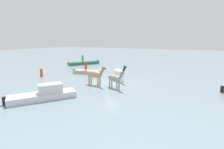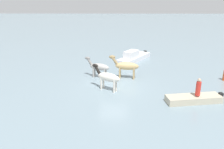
{
  "view_description": "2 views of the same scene",
  "coord_description": "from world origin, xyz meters",
  "px_view_note": "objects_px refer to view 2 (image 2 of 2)",
  "views": [
    {
      "loc": [
        16.54,
        8.82,
        4.64
      ],
      "look_at": [
        0.27,
        0.21,
        0.97
      ],
      "focal_mm": 28.33,
      "sensor_mm": 36.0,
      "label": 1
    },
    {
      "loc": [
        -17.34,
        -0.14,
        7.01
      ],
      "look_at": [
        -0.01,
        0.13,
        0.93
      ],
      "focal_mm": 37.16,
      "sensor_mm": 36.0,
      "label": 2
    }
  ],
  "objects_px": {
    "horse_gray_outer": "(108,77)",
    "boat_motor_center": "(194,100)",
    "person_watcher_seated": "(198,88)",
    "horse_rear_stallion": "(126,66)",
    "horse_dun_straggler": "(99,67)",
    "boat_dinghy_port": "(133,58)"
  },
  "relations": [
    {
      "from": "horse_gray_outer",
      "to": "person_watcher_seated",
      "type": "distance_m",
      "value": 6.45
    },
    {
      "from": "boat_motor_center",
      "to": "horse_gray_outer",
      "type": "bearing_deg",
      "value": -27.18
    },
    {
      "from": "horse_dun_straggler",
      "to": "boat_motor_center",
      "type": "distance_m",
      "value": 8.36
    },
    {
      "from": "horse_gray_outer",
      "to": "person_watcher_seated",
      "type": "xyz_separation_m",
      "value": [
        -2.08,
        -6.1,
        0.06
      ]
    },
    {
      "from": "horse_dun_straggler",
      "to": "person_watcher_seated",
      "type": "height_order",
      "value": "horse_dun_straggler"
    },
    {
      "from": "horse_rear_stallion",
      "to": "horse_dun_straggler",
      "type": "relative_size",
      "value": 1.16
    },
    {
      "from": "horse_rear_stallion",
      "to": "horse_dun_straggler",
      "type": "bearing_deg",
      "value": 5.43
    },
    {
      "from": "boat_motor_center",
      "to": "boat_dinghy_port",
      "type": "bearing_deg",
      "value": -80.52
    },
    {
      "from": "boat_motor_center",
      "to": "boat_dinghy_port",
      "type": "height_order",
      "value": "boat_dinghy_port"
    },
    {
      "from": "person_watcher_seated",
      "to": "horse_rear_stallion",
      "type": "bearing_deg",
      "value": 44.37
    },
    {
      "from": "horse_gray_outer",
      "to": "boat_motor_center",
      "type": "relative_size",
      "value": 0.57
    },
    {
      "from": "horse_gray_outer",
      "to": "boat_dinghy_port",
      "type": "height_order",
      "value": "horse_gray_outer"
    },
    {
      "from": "horse_gray_outer",
      "to": "boat_dinghy_port",
      "type": "relative_size",
      "value": 0.47
    },
    {
      "from": "boat_dinghy_port",
      "to": "person_watcher_seated",
      "type": "xyz_separation_m",
      "value": [
        -10.34,
        -3.54,
        0.79
      ]
    },
    {
      "from": "boat_motor_center",
      "to": "boat_dinghy_port",
      "type": "xyz_separation_m",
      "value": [
        10.24,
        3.38,
        0.16
      ]
    },
    {
      "from": "boat_dinghy_port",
      "to": "person_watcher_seated",
      "type": "relative_size",
      "value": 4.13
    },
    {
      "from": "horse_gray_outer",
      "to": "person_watcher_seated",
      "type": "bearing_deg",
      "value": -167.54
    },
    {
      "from": "horse_rear_stallion",
      "to": "boat_dinghy_port",
      "type": "distance_m",
      "value": 5.79
    },
    {
      "from": "horse_gray_outer",
      "to": "boat_motor_center",
      "type": "xyz_separation_m",
      "value": [
        -1.98,
        -5.94,
        -0.9
      ]
    },
    {
      "from": "horse_gray_outer",
      "to": "horse_dun_straggler",
      "type": "relative_size",
      "value": 1.02
    },
    {
      "from": "boat_motor_center",
      "to": "boat_dinghy_port",
      "type": "distance_m",
      "value": 10.79
    },
    {
      "from": "horse_dun_straggler",
      "to": "boat_dinghy_port",
      "type": "xyz_separation_m",
      "value": [
        5.48,
        -3.44,
        -0.67
      ]
    }
  ]
}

